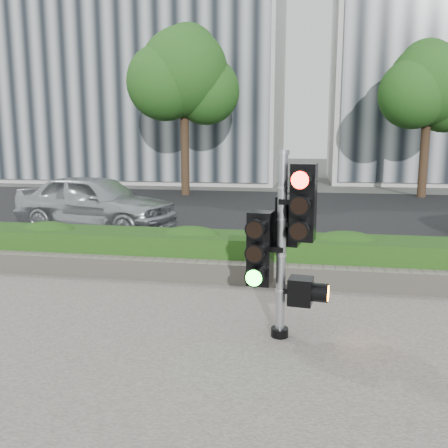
# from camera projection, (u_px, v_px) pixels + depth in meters

# --- Properties ---
(ground) EXTENTS (120.00, 120.00, 0.00)m
(ground) POSITION_uv_depth(u_px,v_px,m) (234.00, 330.00, 5.95)
(ground) COLOR #51514C
(ground) RESTS_ON ground
(road) EXTENTS (60.00, 13.00, 0.02)m
(road) POSITION_uv_depth(u_px,v_px,m) (282.00, 213.00, 15.64)
(road) COLOR black
(road) RESTS_ON ground
(curb) EXTENTS (60.00, 0.25, 0.12)m
(curb) POSITION_uv_depth(u_px,v_px,m) (261.00, 263.00, 9.00)
(curb) COLOR gray
(curb) RESTS_ON ground
(stone_wall) EXTENTS (12.00, 0.32, 0.34)m
(stone_wall) POSITION_uv_depth(u_px,v_px,m) (253.00, 274.00, 7.76)
(stone_wall) COLOR gray
(stone_wall) RESTS_ON sidewalk
(hedge) EXTENTS (12.00, 1.00, 0.68)m
(hedge) POSITION_uv_depth(u_px,v_px,m) (257.00, 255.00, 8.36)
(hedge) COLOR #3E7022
(hedge) RESTS_ON sidewalk
(building_left) EXTENTS (16.00, 9.00, 15.00)m
(building_left) POSITION_uv_depth(u_px,v_px,m) (148.00, 54.00, 28.54)
(building_left) COLOR #B7B7B2
(building_left) RESTS_ON ground
(tree_left) EXTENTS (4.61, 4.03, 7.34)m
(tree_left) POSITION_uv_depth(u_px,v_px,m) (184.00, 76.00, 19.99)
(tree_left) COLOR black
(tree_left) RESTS_ON ground
(tree_right) EXTENTS (4.10, 3.58, 6.53)m
(tree_right) POSITION_uv_depth(u_px,v_px,m) (428.00, 88.00, 19.28)
(tree_right) COLOR black
(tree_right) RESTS_ON ground
(traffic_signal) EXTENTS (0.79, 0.60, 2.22)m
(traffic_signal) POSITION_uv_depth(u_px,v_px,m) (285.00, 236.00, 5.51)
(traffic_signal) COLOR black
(traffic_signal) RESTS_ON sidewalk
(car_silver) EXTENTS (4.61, 2.58, 1.48)m
(car_silver) POSITION_uv_depth(u_px,v_px,m) (95.00, 202.00, 12.50)
(car_silver) COLOR #B2B6BA
(car_silver) RESTS_ON road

